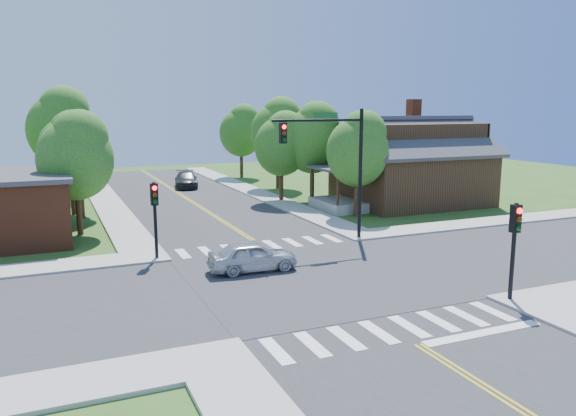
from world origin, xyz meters
name	(u,v)px	position (x,y,z in m)	size (l,w,h in m)	color
ground	(312,279)	(0.00, 0.00, 0.00)	(100.00, 100.00, 0.00)	#34561A
road_ns	(312,278)	(0.00, 0.00, 0.02)	(10.00, 90.00, 0.04)	#2D2D30
road_ew	(312,278)	(0.00, 0.00, 0.03)	(90.00, 10.00, 0.04)	#2D2D30
intersection_patch	(312,279)	(0.00, 0.00, 0.00)	(10.20, 10.20, 0.06)	#2D2D30
sidewalk_ne	(405,199)	(15.82, 15.82, 0.07)	(40.00, 40.00, 0.14)	#9E9B93
crosswalk_north	(261,245)	(0.00, 6.20, 0.05)	(8.85, 2.00, 0.01)	white
crosswalk_south	(394,329)	(0.00, -6.20, 0.05)	(8.85, 2.00, 0.01)	white
centerline	(312,278)	(0.00, 0.00, 0.05)	(0.30, 90.00, 0.01)	gold
stop_bar	(483,334)	(2.50, -7.60, 0.00)	(4.60, 0.45, 0.09)	white
signal_mast_ne	(333,153)	(3.91, 5.59, 4.85)	(5.30, 0.42, 7.20)	black
signal_pole_se	(515,233)	(5.60, -5.62, 2.66)	(0.34, 0.42, 3.80)	black
signal_pole_nw	(155,206)	(-5.60, 5.58, 2.66)	(0.34, 0.42, 3.80)	black
house_ne	(411,160)	(15.11, 14.23, 3.33)	(13.05, 8.80, 7.11)	black
tree_e_a	(359,147)	(8.92, 11.44, 4.66)	(4.19, 3.98, 7.12)	#382314
tree_e_b	(314,136)	(8.81, 18.05, 5.08)	(4.56, 4.34, 7.76)	#382314
tree_e_c	(279,128)	(9.12, 25.86, 5.39)	(4.84, 4.60, 8.23)	#382314
tree_e_d	(242,129)	(8.70, 34.83, 5.00)	(4.49, 4.27, 7.64)	#382314
tree_w_a	(77,153)	(-8.56, 12.88, 4.70)	(4.22, 4.01, 7.18)	#382314
tree_w_b	(71,147)	(-8.58, 19.64, 4.66)	(4.19, 3.98, 7.12)	#382314
tree_w_c	(62,125)	(-8.81, 27.59, 5.89)	(5.28, 5.02, 8.98)	#382314
tree_w_d	(55,140)	(-9.31, 36.52, 4.23)	(3.81, 3.62, 6.47)	#382314
tree_house	(282,142)	(6.61, 19.03, 4.61)	(4.14, 3.93, 7.04)	#382314
tree_bldg	(80,161)	(-8.13, 17.99, 3.82)	(3.44, 3.26, 5.84)	#382314
car_silver	(252,257)	(-2.01, 2.00, 0.68)	(4.06, 1.79, 1.36)	silver
car_dgrey	(186,180)	(1.45, 29.47, 0.70)	(2.88, 5.13, 1.41)	#272A2C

